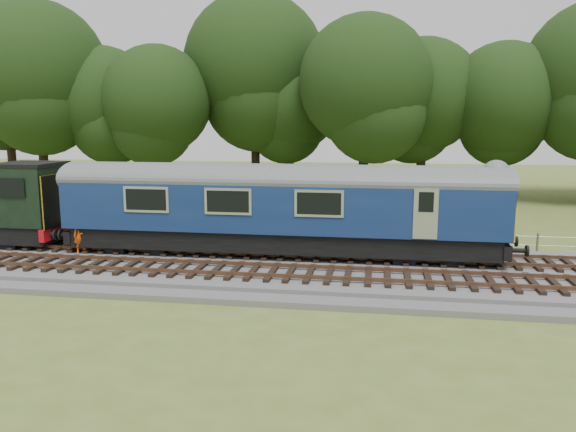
# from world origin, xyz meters

# --- Properties ---
(ground) EXTENTS (120.00, 120.00, 0.00)m
(ground) POSITION_xyz_m (0.00, 0.00, 0.00)
(ground) COLOR #576C27
(ground) RESTS_ON ground
(ballast) EXTENTS (70.00, 7.00, 0.35)m
(ballast) POSITION_xyz_m (0.00, 0.00, 0.17)
(ballast) COLOR #4C4C4F
(ballast) RESTS_ON ground
(track_north) EXTENTS (67.20, 2.40, 0.21)m
(track_north) POSITION_xyz_m (0.00, 1.40, 0.42)
(track_north) COLOR black
(track_north) RESTS_ON ballast
(track_south) EXTENTS (67.20, 2.40, 0.21)m
(track_south) POSITION_xyz_m (0.00, -1.60, 0.42)
(track_south) COLOR black
(track_south) RESTS_ON ballast
(fence) EXTENTS (64.00, 0.12, 1.00)m
(fence) POSITION_xyz_m (0.00, 4.50, 0.00)
(fence) COLOR #6B6054
(fence) RESTS_ON ground
(tree_line) EXTENTS (70.00, 8.00, 18.00)m
(tree_line) POSITION_xyz_m (0.00, 22.00, 0.00)
(tree_line) COLOR black
(tree_line) RESTS_ON ground
(dmu_railcar) EXTENTS (18.05, 2.86, 3.88)m
(dmu_railcar) POSITION_xyz_m (-3.04, 1.40, 2.61)
(dmu_railcar) COLOR black
(dmu_railcar) RESTS_ON ground
(worker) EXTENTS (0.68, 0.61, 1.57)m
(worker) POSITION_xyz_m (-11.34, 0.24, 1.13)
(worker) COLOR #F7550D
(worker) RESTS_ON ballast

